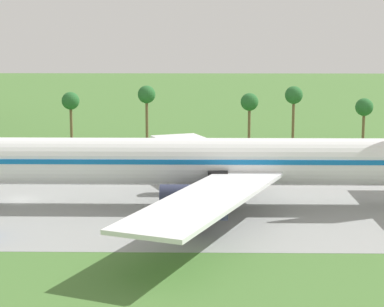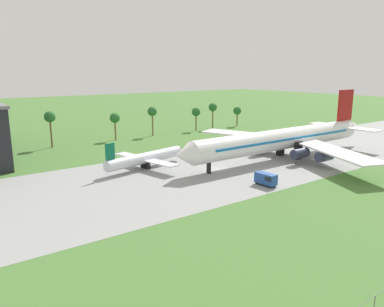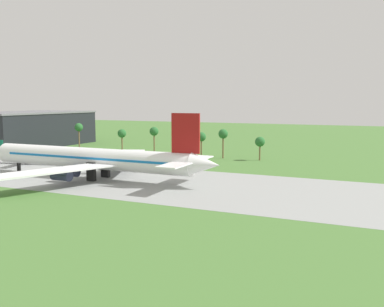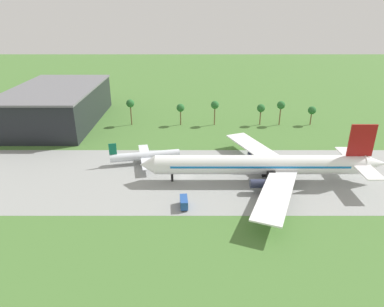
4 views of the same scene
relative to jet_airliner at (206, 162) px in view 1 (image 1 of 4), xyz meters
The scene contains 4 objects.
ground_plane 24.96m from the jet_airliner, behind, with size 600.00×600.00×0.00m, color #477233.
taxiway_strip 24.96m from the jet_airliner, behind, with size 320.00×44.00×0.02m.
jet_airliner is the anchor object (origin of this frame).
palm_tree_row 55.37m from the jet_airliner, 95.30° to the left, with size 85.54×3.60×11.84m.
Camera 1 is at (23.91, -87.92, 21.27)m, focal length 65.00 mm.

